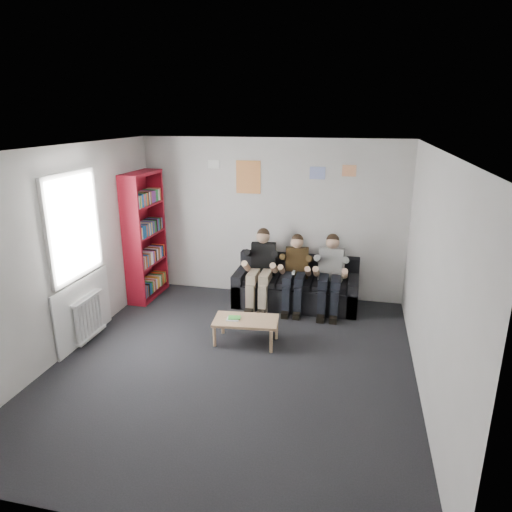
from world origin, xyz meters
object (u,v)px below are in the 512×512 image
at_px(person_left, 261,269).
at_px(person_right, 330,275).
at_px(sofa, 296,288).
at_px(bookshelf, 146,236).
at_px(coffee_table, 246,322).
at_px(person_middle, 295,273).

bearing_deg(person_left, person_right, -8.36).
xyz_separation_m(sofa, person_left, (-0.56, -0.19, 0.35)).
distance_m(bookshelf, coffee_table, 2.57).
bearing_deg(person_middle, person_left, 172.70).
bearing_deg(person_right, sofa, 168.87).
relative_size(person_left, person_right, 1.02).
xyz_separation_m(bookshelf, person_left, (2.00, 0.02, -0.45)).
distance_m(sofa, bookshelf, 2.70).
relative_size(coffee_table, person_right, 0.70).
bearing_deg(person_right, person_left, -172.37).
bearing_deg(bookshelf, person_right, 1.22).
bearing_deg(sofa, coffee_table, -107.97).
relative_size(bookshelf, person_left, 1.68).
height_order(bookshelf, person_left, bookshelf).
bearing_deg(coffee_table, bookshelf, 147.79).
distance_m(bookshelf, person_right, 3.16).
xyz_separation_m(bookshelf, person_right, (3.13, 0.02, -0.46)).
relative_size(sofa, person_middle, 1.66).
xyz_separation_m(person_left, person_middle, (0.56, 0.00, -0.02)).
bearing_deg(coffee_table, person_left, 93.13).
xyz_separation_m(bookshelf, coffee_table, (2.07, -1.31, -0.77)).
height_order(bookshelf, coffee_table, bookshelf).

